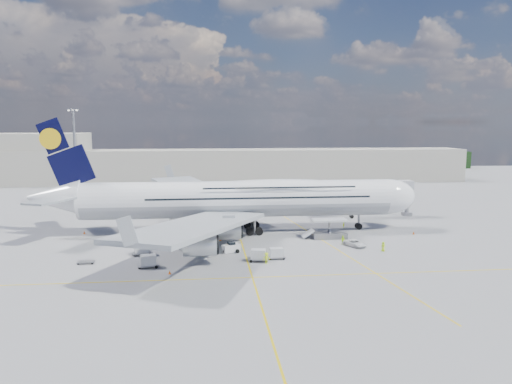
{
  "coord_description": "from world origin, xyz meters",
  "views": [
    {
      "loc": [
        -6.56,
        -88.56,
        22.03
      ],
      "look_at": [
        3.42,
        8.0,
        8.39
      ],
      "focal_mm": 35.0,
      "sensor_mm": 36.0,
      "label": 1
    }
  ],
  "objects": [
    {
      "name": "hangar",
      "position": [
        -70.0,
        100.0,
        9.0
      ],
      "size": [
        40.0,
        22.0,
        18.0
      ],
      "primitive_type": "cube",
      "color": "#B2AD9E",
      "rests_on": "ground"
    },
    {
      "name": "jet_bridge",
      "position": [
        29.81,
        20.94,
        6.85
      ],
      "size": [
        18.8,
        12.1,
        8.5
      ],
      "color": "#B7B7BC",
      "rests_on": "ground"
    },
    {
      "name": "airliner",
      "position": [
        0.26,
        10.0,
        6.87
      ],
      "size": [
        77.26,
        79.15,
        23.71
      ],
      "color": "white",
      "rests_on": "ground"
    },
    {
      "name": "terminal",
      "position": [
        0.0,
        95.0,
        6.0
      ],
      "size": [
        180.0,
        16.0,
        12.0
      ],
      "primitive_type": "cube",
      "color": "#B2AD9E",
      "rests_on": "ground"
    },
    {
      "name": "crew_wing",
      "position": [
        -5.18,
        -2.24,
        0.79
      ],
      "size": [
        0.6,
        0.99,
        1.57
      ],
      "primitive_type": "imported",
      "rotation": [
        0.0,
        0.0,
        1.32
      ],
      "color": "#B6FA1A",
      "rests_on": "ground"
    },
    {
      "name": "crew_van",
      "position": [
        23.77,
        -7.83,
        0.84
      ],
      "size": [
        0.93,
        0.97,
        1.68
      ],
      "primitive_type": "imported",
      "rotation": [
        0.0,
        0.0,
        2.26
      ],
      "color": "#C1F419",
      "rests_on": "ground"
    },
    {
      "name": "catering_truck_outer",
      "position": [
        -11.76,
        43.43,
        1.9
      ],
      "size": [
        6.91,
        2.77,
        4.09
      ],
      "rotation": [
        0.0,
        0.0,
        -0.04
      ],
      "color": "gray",
      "rests_on": "ground"
    },
    {
      "name": "tree_line",
      "position": [
        40.0,
        140.0,
        4.0
      ],
      "size": [
        160.0,
        6.0,
        8.0
      ],
      "primitive_type": "cube",
      "color": "#193814",
      "rests_on": "ground"
    },
    {
      "name": "cone_nose",
      "position": [
        34.39,
        4.2,
        0.27
      ],
      "size": [
        0.45,
        0.45,
        0.57
      ],
      "color": "#F75F0D",
      "rests_on": "ground"
    },
    {
      "name": "catering_truck_inner",
      "position": [
        -11.25,
        20.32,
        1.84
      ],
      "size": [
        7.02,
        4.31,
        3.9
      ],
      "rotation": [
        0.0,
        0.0,
        0.34
      ],
      "color": "gray",
      "rests_on": "ground"
    },
    {
      "name": "ground",
      "position": [
        0.0,
        0.0,
        0.0
      ],
      "size": [
        300.0,
        300.0,
        0.0
      ],
      "primitive_type": "plane",
      "color": "gray",
      "rests_on": "ground"
    },
    {
      "name": "cargo_loader",
      "position": [
        16.82,
        2.89,
        1.25
      ],
      "size": [
        8.53,
        3.2,
        3.67
      ],
      "color": "silver",
      "rests_on": "ground"
    },
    {
      "name": "service_van",
      "position": [
        19.92,
        -4.15,
        0.62
      ],
      "size": [
        3.73,
        4.91,
        1.24
      ],
      "primitive_type": "imported",
      "rotation": [
        0.0,
        0.0,
        0.43
      ],
      "color": "white",
      "rests_on": "ground"
    },
    {
      "name": "taxi_line_main",
      "position": [
        0.0,
        0.0,
        0.01
      ],
      "size": [
        0.25,
        220.0,
        0.01
      ],
      "primitive_type": "cube",
      "color": "#DEBD0B",
      "rests_on": "ground"
    },
    {
      "name": "cone_wing_left_outer",
      "position": [
        -14.61,
        39.81,
        0.26
      ],
      "size": [
        0.43,
        0.43,
        0.55
      ],
      "color": "#F75F0D",
      "rests_on": "ground"
    },
    {
      "name": "crew_nose",
      "position": [
        22.39,
        11.82,
        0.84
      ],
      "size": [
        0.68,
        0.73,
        1.67
      ],
      "primitive_type": "imported",
      "rotation": [
        0.0,
        0.0,
        0.95
      ],
      "color": "#D5F71A",
      "rests_on": "ground"
    },
    {
      "name": "dolly_row_a",
      "position": [
        -25.32,
        -10.3,
        0.3
      ],
      "size": [
        2.73,
        1.56,
        0.39
      ],
      "rotation": [
        0.0,
        0.0,
        0.06
      ],
      "color": "gray",
      "rests_on": "ground"
    },
    {
      "name": "dolly_row_b",
      "position": [
        -15.34,
        -13.5,
        1.06
      ],
      "size": [
        3.37,
        2.2,
        1.98
      ],
      "rotation": [
        0.0,
        0.0,
        0.18
      ],
      "color": "gray",
      "rests_on": "ground"
    },
    {
      "name": "cone_wing_right_inner",
      "position": [
        -3.83,
        2.83,
        0.28
      ],
      "size": [
        0.46,
        0.46,
        0.58
      ],
      "color": "#F75F0D",
      "rests_on": "ground"
    },
    {
      "name": "baggage_tug",
      "position": [
        -2.28,
        -5.89,
        0.81
      ],
      "size": [
        3.25,
        2.46,
        1.84
      ],
      "rotation": [
        0.0,
        0.0,
        0.42
      ],
      "color": "silver",
      "rests_on": "ground"
    },
    {
      "name": "crew_loader",
      "position": [
        18.18,
        -2.58,
        0.84
      ],
      "size": [
        1.04,
        1.0,
        1.69
      ],
      "primitive_type": "imported",
      "rotation": [
        0.0,
        0.0,
        -0.62
      ],
      "color": "#BEFF1A",
      "rests_on": "ground"
    },
    {
      "name": "cone_tail",
      "position": [
        -30.55,
        11.31,
        0.3
      ],
      "size": [
        0.48,
        0.48,
        0.61
      ],
      "color": "#F75F0D",
      "rests_on": "ground"
    },
    {
      "name": "taxi_line_diag",
      "position": [
        14.0,
        10.0,
        0.01
      ],
      "size": [
        14.16,
        99.06,
        0.01
      ],
      "primitive_type": "cube",
      "rotation": [
        0.0,
        0.0,
        0.14
      ],
      "color": "#DEBD0B",
      "rests_on": "ground"
    },
    {
      "name": "taxi_line_cross",
      "position": [
        0.0,
        -20.0,
        0.01
      ],
      "size": [
        120.0,
        0.25,
        0.01
      ],
      "primitive_type": "cube",
      "color": "#DEBD0B",
      "rests_on": "ground"
    },
    {
      "name": "cone_wing_right_outer",
      "position": [
        -11.88,
        -17.23,
        0.27
      ],
      "size": [
        0.45,
        0.45,
        0.57
      ],
      "color": "#F75F0D",
      "rests_on": "ground"
    },
    {
      "name": "crew_tug",
      "position": [
        2.85,
        -13.43,
        0.92
      ],
      "size": [
        1.31,
        0.94,
        1.84
      ],
      "primitive_type": "imported",
      "rotation": [
        0.0,
        0.0,
        0.23
      ],
      "color": "#C1E117",
      "rests_on": "ground"
    },
    {
      "name": "dolly_nose_near",
      "position": [
        1.73,
        -11.83,
        1.05
      ],
      "size": [
        3.35,
        2.2,
        1.96
      ],
      "rotation": [
        0.0,
        0.0,
        -0.19
      ],
      "color": "gray",
      "rests_on": "ground"
    },
    {
      "name": "cone_wing_left_inner",
      "position": [
        -9.51,
        21.44,
        0.31
      ],
      "size": [
        0.5,
        0.5,
        0.64
      ],
      "color": "#F75F0D",
      "rests_on": "ground"
    },
    {
      "name": "light_mast",
      "position": [
        -40.0,
        45.0,
        13.21
      ],
      "size": [
        3.0,
        0.7,
        25.5
      ],
      "color": "gray",
      "rests_on": "ground"
    },
    {
      "name": "dolly_back",
      "position": [
        -17.4,
        1.91,
        0.33
      ],
      "size": [
        3.31,
        2.63,
        0.43
      ],
      "rotation": [
        0.0,
        0.0,
        0.43
      ],
      "color": "gray",
      "rests_on": "ground"
    },
    {
      "name": "dolly_nose_far",
      "position": [
        4.8,
        -10.68,
        0.97
      ],
      "size": [
        2.92,
        1.66,
        1.8
      ],
      "rotation": [
        0.0,
        0.0,
        0.05
      ],
      "color": "gray",
      "rests_on": "ground"
    },
    {
      "name": "dolly_row_c",
      "position": [
        -17.12,
        -6.01,
        1.1
      ],
      "size": [
        3.55,
        2.47,
        2.04
      ],
      "rotation": [
        0.0,
        0.0,
        0.25
      ],
      "color": "gray",
      "rests_on": "ground"
    }
  ]
}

